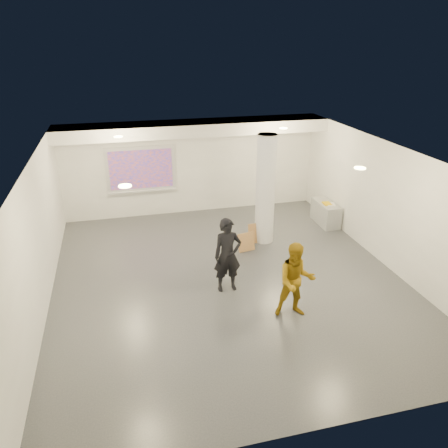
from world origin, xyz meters
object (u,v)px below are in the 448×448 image
object	(u,v)px
column	(265,190)
projection_screen	(141,170)
credenza	(326,213)
man	(296,281)
woman	(228,255)

from	to	relation	value
column	projection_screen	world-z (taller)	column
projection_screen	credenza	xyz separation A→B (m)	(5.32, -1.96, -1.19)
man	credenza	bearing A→B (deg)	67.53
projection_screen	credenza	size ratio (longest dim) A/B	1.82
man	column	bearing A→B (deg)	92.00
projection_screen	woman	size ratio (longest dim) A/B	1.23
column	projection_screen	size ratio (longest dim) A/B	1.43
projection_screen	credenza	distance (m)	5.79
column	woman	distance (m)	2.83
projection_screen	woman	distance (m)	5.14
woman	man	distance (m)	1.68
man	projection_screen	bearing A→B (deg)	123.36
column	projection_screen	xyz separation A→B (m)	(-3.10, 2.65, 0.03)
projection_screen	man	size ratio (longest dim) A/B	1.30
projection_screen	credenza	world-z (taller)	projection_screen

